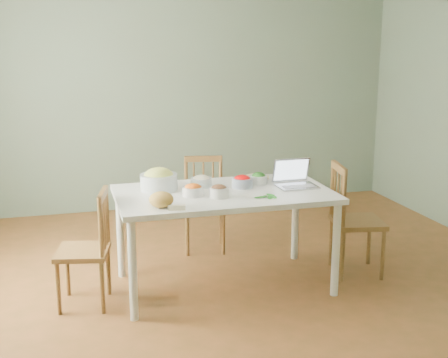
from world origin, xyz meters
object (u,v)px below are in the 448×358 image
object	(u,v)px
bread_boule	(161,200)
bowl_squash	(159,179)
chair_far	(204,205)
chair_right	(358,219)
laptop	(298,174)
chair_left	(82,249)
dining_table	(224,239)

from	to	relation	value
bread_boule	bowl_squash	bearing A→B (deg)	82.40
chair_far	bread_boule	size ratio (longest dim) A/B	4.96
chair_far	chair_right	size ratio (longest dim) A/B	0.92
laptop	chair_far	bearing A→B (deg)	121.31
bowl_squash	bread_boule	bearing A→B (deg)	-97.60
chair_left	bowl_squash	distance (m)	0.79
chair_far	chair_left	xyz separation A→B (m)	(-1.14, -0.91, 0.00)
bread_boule	chair_far	bearing A→B (deg)	62.89
chair_right	laptop	size ratio (longest dim) A/B	3.03
chair_left	bread_boule	world-z (taller)	bread_boule
chair_left	chair_right	xyz separation A→B (m)	(2.23, 0.02, 0.03)
chair_left	laptop	bearing A→B (deg)	103.36
chair_far	bowl_squash	world-z (taller)	bowl_squash
chair_far	laptop	bearing A→B (deg)	-47.04
bowl_squash	dining_table	bearing A→B (deg)	-21.78
dining_table	bread_boule	world-z (taller)	bread_boule
chair_far	chair_left	world-z (taller)	chair_left
chair_left	laptop	size ratio (longest dim) A/B	2.82
bread_boule	chair_right	bearing A→B (deg)	9.07
dining_table	chair_left	size ratio (longest dim) A/B	1.91
chair_far	bread_boule	distance (m)	1.36
chair_far	laptop	distance (m)	1.13
dining_table	bread_boule	bearing A→B (deg)	-150.85
chair_right	bowl_squash	bearing A→B (deg)	93.05
chair_far	chair_left	bearing A→B (deg)	-130.60
dining_table	chair_left	bearing A→B (deg)	-177.12
chair_right	bowl_squash	distance (m)	1.68
chair_right	laptop	bearing A→B (deg)	99.94
dining_table	bowl_squash	size ratio (longest dim) A/B	5.70
chair_left	bowl_squash	world-z (taller)	bowl_squash
bowl_squash	chair_right	bearing A→B (deg)	-7.81
chair_left	chair_right	distance (m)	2.23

